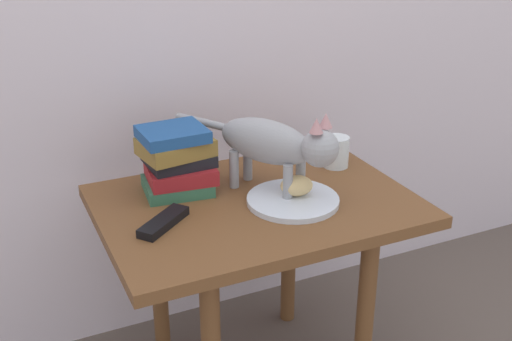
{
  "coord_description": "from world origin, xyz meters",
  "views": [
    {
      "loc": [
        -0.59,
        -1.28,
        1.25
      ],
      "look_at": [
        0.0,
        0.0,
        0.63
      ],
      "focal_mm": 44.94,
      "sensor_mm": 36.0,
      "label": 1
    }
  ],
  "objects": [
    {
      "name": "cat",
      "position": [
        0.06,
        0.02,
        0.68
      ],
      "size": [
        0.28,
        0.42,
        0.23
      ],
      "color": "#99999E",
      "rests_on": "side_table"
    },
    {
      "name": "tv_remote",
      "position": [
        -0.24,
        -0.03,
        0.56
      ],
      "size": [
        0.14,
        0.13,
        0.02
      ],
      "primitive_type": "cube",
      "rotation": [
        0.0,
        0.0,
        0.68
      ],
      "color": "black",
      "rests_on": "side_table"
    },
    {
      "name": "bread_roll",
      "position": [
        0.09,
        -0.04,
        0.59
      ],
      "size": [
        0.09,
        0.08,
        0.05
      ],
      "primitive_type": "ellipsoid",
      "rotation": [
        0.0,
        0.0,
        2.88
      ],
      "color": "#E0BC7A",
      "rests_on": "plate"
    },
    {
      "name": "plate",
      "position": [
        0.08,
        -0.05,
        0.56
      ],
      "size": [
        0.23,
        0.23,
        0.01
      ],
      "primitive_type": "cylinder",
      "color": "silver",
      "rests_on": "side_table"
    },
    {
      "name": "side_table",
      "position": [
        0.0,
        0.0,
        0.47
      ],
      "size": [
        0.76,
        0.54,
        0.55
      ],
      "color": "brown",
      "rests_on": "ground"
    },
    {
      "name": "candle_jar",
      "position": [
        0.29,
        0.1,
        0.59
      ],
      "size": [
        0.07,
        0.07,
        0.08
      ],
      "color": "silver",
      "rests_on": "side_table"
    },
    {
      "name": "book_stack",
      "position": [
        -0.15,
        0.13,
        0.63
      ],
      "size": [
        0.19,
        0.16,
        0.17
      ],
      "color": "#336B4C",
      "rests_on": "side_table"
    }
  ]
}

